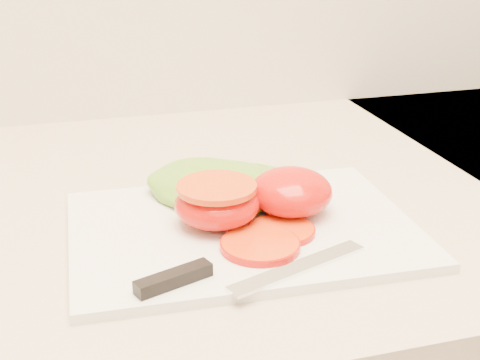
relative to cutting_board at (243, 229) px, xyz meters
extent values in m
cube|color=#BFAC95|center=(0.14, 0.11, -0.02)|extent=(3.92, 0.65, 0.03)
cube|color=white|center=(0.00, 0.00, 0.00)|extent=(0.35, 0.26, 0.01)
ellipsoid|color=red|center=(0.06, 0.01, 0.03)|extent=(0.09, 0.09, 0.05)
ellipsoid|color=red|center=(-0.02, 0.01, 0.03)|extent=(0.09, 0.09, 0.04)
cylinder|color=red|center=(-0.02, 0.01, 0.04)|extent=(0.08, 0.08, 0.01)
cylinder|color=#DF5111|center=(0.00, -0.05, 0.01)|extent=(0.07, 0.07, 0.01)
cylinder|color=#DF5111|center=(0.03, -0.03, 0.01)|extent=(0.06, 0.06, 0.01)
ellipsoid|color=#84BA31|center=(-0.01, 0.07, 0.02)|extent=(0.19, 0.18, 0.03)
ellipsoid|color=#84BA31|center=(0.03, 0.07, 0.02)|extent=(0.13, 0.12, 0.02)
cube|color=silver|center=(0.02, -0.10, 0.01)|extent=(0.14, 0.07, 0.00)
cube|color=black|center=(-0.09, -0.09, 0.01)|extent=(0.07, 0.04, 0.01)
camera|label=1|loc=(-0.17, -0.58, 0.30)|focal=50.00mm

